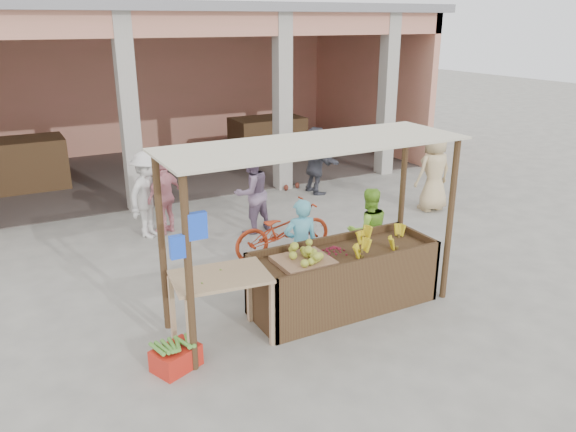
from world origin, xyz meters
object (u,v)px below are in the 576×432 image
fruit_stall (343,280)px  red_crate (176,358)px  side_table (221,286)px  vendor_green (368,229)px  vendor_blue (301,242)px  motorcycle (283,229)px

fruit_stall → red_crate: fruit_stall is taller
red_crate → fruit_stall: bearing=-15.2°
side_table → vendor_green: bearing=24.0°
fruit_stall → vendor_green: size_ratio=1.77×
vendor_blue → motorcycle: size_ratio=0.81×
vendor_blue → vendor_green: (1.24, 0.04, -0.02)m
side_table → motorcycle: motorcycle is taller
vendor_blue → motorcycle: vendor_blue is taller
side_table → vendor_green: size_ratio=0.84×
red_crate → vendor_blue: vendor_blue is taller
fruit_stall → side_table: bearing=-177.2°
motorcycle → vendor_green: bearing=-143.2°
vendor_blue → vendor_green: size_ratio=1.03×
fruit_stall → vendor_blue: size_ratio=1.72×
vendor_green → fruit_stall: bearing=53.6°
side_table → red_crate: 0.98m
red_crate → motorcycle: size_ratio=0.28×
side_table → red_crate: (-0.68, -0.25, -0.65)m
red_crate → vendor_green: vendor_green is taller
red_crate → motorcycle: bearing=18.7°
vendor_blue → vendor_green: 1.24m
vendor_green → red_crate: bearing=32.4°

